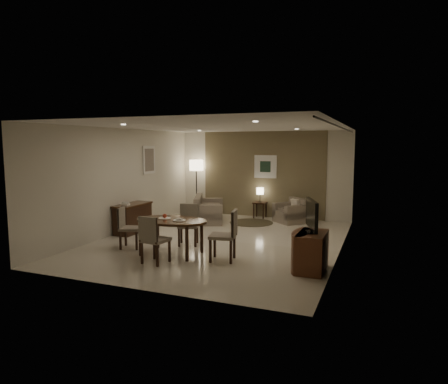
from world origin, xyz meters
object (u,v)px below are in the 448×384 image
at_px(dining_table, 171,237).
at_px(chair_left, 131,228).
at_px(console_desk, 133,218).
at_px(floor_lamp, 196,187).
at_px(chair_right, 223,235).
at_px(side_table, 260,210).
at_px(chair_near, 156,239).
at_px(chair_far, 188,225).
at_px(armchair, 290,211).
at_px(sofa, 209,208).
at_px(tv_cabinet, 312,252).

xyz_separation_m(dining_table, chair_left, (-1.09, 0.12, 0.08)).
bearing_deg(chair_left, console_desk, 15.79).
distance_m(chair_left, floor_lamp, 4.61).
relative_size(chair_right, side_table, 2.04).
height_order(console_desk, chair_near, chair_near).
bearing_deg(chair_right, side_table, 176.93).
bearing_deg(chair_far, chair_near, -107.40).
bearing_deg(dining_table, armchair, 70.16).
distance_m(sofa, armchair, 2.42).
bearing_deg(floor_lamp, chair_far, -66.93).
height_order(console_desk, chair_left, chair_left).
bearing_deg(armchair, sofa, -120.57).
distance_m(tv_cabinet, dining_table, 2.91).
height_order(console_desk, floor_lamp, floor_lamp).
bearing_deg(side_table, floor_lamp, -178.31).
xyz_separation_m(chair_near, side_table, (0.48, 5.40, -0.22)).
relative_size(chair_near, armchair, 1.17).
height_order(chair_right, armchair, chair_right).
bearing_deg(chair_far, dining_table, -107.60).
distance_m(chair_near, armchair, 5.22).
relative_size(dining_table, chair_left, 1.74).
distance_m(console_desk, chair_near, 2.94).
relative_size(chair_near, side_table, 1.88).
bearing_deg(chair_near, floor_lamp, -64.92).
distance_m(dining_table, chair_right, 1.17).
height_order(chair_left, sofa, chair_left).
height_order(tv_cabinet, chair_right, chair_right).
bearing_deg(armchair, floor_lamp, -143.22).
relative_size(tv_cabinet, chair_near, 0.96).
bearing_deg(chair_near, chair_right, -143.21).
height_order(chair_far, floor_lamp, floor_lamp).
height_order(tv_cabinet, chair_near, chair_near).
bearing_deg(floor_lamp, armchair, -6.10).
relative_size(dining_table, floor_lamp, 0.88).
height_order(sofa, side_table, sofa).
height_order(console_desk, chair_right, chair_right).
height_order(chair_right, side_table, chair_right).
xyz_separation_m(chair_left, floor_lamp, (-0.57, 4.55, 0.44)).
bearing_deg(dining_table, chair_far, 91.73).
distance_m(console_desk, sofa, 2.48).
bearing_deg(dining_table, tv_cabinet, -0.27).
relative_size(tv_cabinet, dining_table, 0.58).
bearing_deg(chair_far, tv_cabinet, -35.29).
distance_m(tv_cabinet, side_table, 5.32).
relative_size(console_desk, armchair, 1.50).
distance_m(console_desk, chair_left, 1.63).
bearing_deg(console_desk, chair_near, -47.01).
relative_size(tv_cabinet, floor_lamp, 0.50).
xyz_separation_m(chair_near, armchair, (1.54, 4.99, -0.11)).
xyz_separation_m(console_desk, armchair, (3.54, 2.84, -0.02)).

